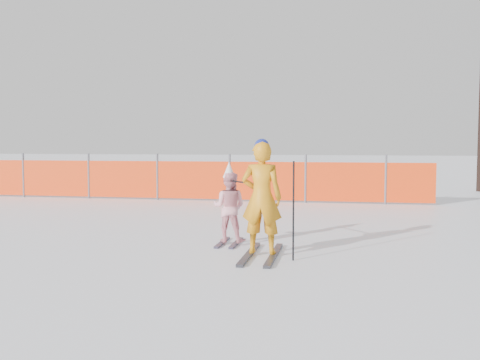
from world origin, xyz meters
name	(u,v)px	position (x,y,z in m)	size (l,w,h in m)	color
ground	(233,254)	(0.00, 0.00, 0.00)	(120.00, 120.00, 0.00)	white
adult	(262,198)	(0.40, -0.04, 0.79)	(0.57, 1.48, 1.60)	black
child	(229,206)	(-0.21, 0.74, 0.58)	(0.55, 0.86, 1.26)	black
ski_poles	(274,200)	(0.57, -0.03, 0.77)	(1.01, 0.91, 1.31)	black
safety_fence	(107,179)	(-4.87, 6.60, 0.56)	(17.24, 0.06, 1.25)	#595960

